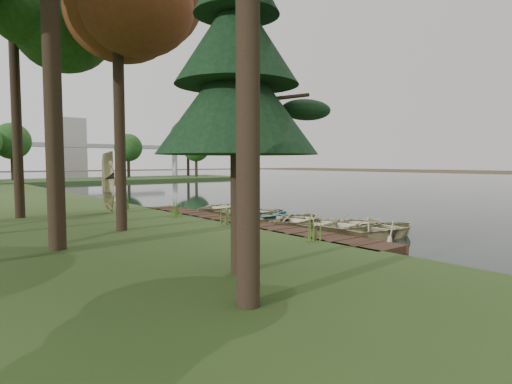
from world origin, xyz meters
TOP-DOWN VIEW (x-y plane):
  - ground at (0.00, 0.00)m, footprint 300.00×300.00m
  - water at (30.00, 20.00)m, footprint 130.00×200.00m
  - boardwalk at (-1.60, 0.00)m, footprint 1.60×16.00m
  - peninsula at (8.00, 50.00)m, footprint 50.00×14.00m
  - far_trees at (4.67, 50.00)m, footprint 45.60×5.60m
  - bridge at (12.31, 120.00)m, footprint 95.90×4.00m
  - building_a at (30.00, 140.00)m, footprint 10.00×8.00m
  - rowboat_0 at (1.13, -5.70)m, footprint 3.99×2.96m
  - rowboat_1 at (1.18, -4.48)m, footprint 4.05×3.07m
  - rowboat_2 at (0.84, -2.91)m, footprint 3.20×2.46m
  - rowboat_3 at (0.74, -1.61)m, footprint 4.31×3.78m
  - rowboat_4 at (0.71, -0.75)m, footprint 3.65×3.00m
  - rowboat_5 at (0.96, 0.65)m, footprint 3.43×2.83m
  - rowboat_6 at (0.78, 1.76)m, footprint 3.97×3.18m
  - rowboat_7 at (0.84, 3.01)m, footprint 3.73×3.01m
  - rowboat_8 at (0.96, 4.78)m, footprint 4.32×3.73m
  - stored_rowboat at (-4.95, 6.65)m, footprint 3.58×2.85m
  - tree_4 at (-7.87, 6.07)m, footprint 4.01×4.01m
  - tree_6 at (-9.05, 7.41)m, footprint 5.15×5.15m
  - pine_tree at (-7.07, -7.29)m, footprint 3.80×3.80m
  - reeds_0 at (-2.60, -5.64)m, footprint 0.60×0.60m
  - reeds_1 at (-2.60, -0.58)m, footprint 0.60×0.60m
  - reeds_2 at (-3.18, 2.97)m, footprint 0.60×0.60m
  - reeds_3 at (-3.69, 7.96)m, footprint 0.60×0.60m

SIDE VIEW (x-z plane):
  - ground at x=0.00m, z-range 0.00..0.00m
  - water at x=30.00m, z-range 0.00..0.05m
  - boardwalk at x=-1.60m, z-range 0.00..0.30m
  - peninsula at x=8.00m, z-range 0.00..0.45m
  - rowboat_5 at x=0.96m, z-range 0.05..0.67m
  - rowboat_2 at x=0.84m, z-range 0.05..0.67m
  - rowboat_4 at x=0.71m, z-range 0.05..0.71m
  - rowboat_7 at x=0.84m, z-range 0.05..0.73m
  - rowboat_6 at x=0.78m, z-range 0.05..0.78m
  - rowboat_3 at x=0.74m, z-range 0.05..0.79m
  - rowboat_8 at x=0.96m, z-range 0.05..0.80m
  - rowboat_1 at x=1.18m, z-range 0.05..0.84m
  - rowboat_0 at x=1.13m, z-range 0.05..0.84m
  - stored_rowboat at x=-4.95m, z-range 0.30..0.97m
  - reeds_0 at x=-2.60m, z-range 0.30..1.17m
  - reeds_1 at x=-2.60m, z-range 0.30..1.21m
  - reeds_3 at x=-3.69m, z-range 0.30..1.34m
  - reeds_2 at x=-3.18m, z-range 0.30..1.40m
  - pine_tree at x=-7.07m, z-range 1.21..9.13m
  - far_trees at x=4.67m, z-range 2.03..10.83m
  - bridge at x=12.31m, z-range 2.78..11.38m
  - building_a at x=30.00m, z-range 0.00..18.00m
  - tree_4 at x=-7.87m, z-range 3.82..14.51m
  - tree_6 at x=-9.05m, z-range 4.23..16.63m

